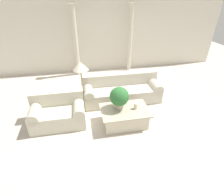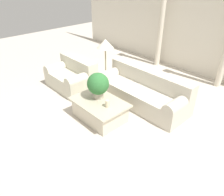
{
  "view_description": "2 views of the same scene",
  "coord_description": "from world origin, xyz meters",
  "px_view_note": "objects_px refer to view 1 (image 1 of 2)",
  "views": [
    {
      "loc": [
        -1.0,
        -3.88,
        2.92
      ],
      "look_at": [
        -0.27,
        -0.07,
        0.54
      ],
      "focal_mm": 28.0,
      "sensor_mm": 36.0,
      "label": 1
    },
    {
      "loc": [
        3.03,
        -2.95,
        2.86
      ],
      "look_at": [
        0.13,
        -0.28,
        0.5
      ],
      "focal_mm": 35.0,
      "sensor_mm": 36.0,
      "label": 2
    }
  ],
  "objects_px": {
    "sofa_long": "(121,90)",
    "potted_plant": "(119,97)",
    "floor_lamp": "(81,68)",
    "loveseat": "(58,111)",
    "coffee_table": "(125,116)"
  },
  "relations": [
    {
      "from": "loveseat",
      "to": "potted_plant",
      "type": "distance_m",
      "value": 1.6
    },
    {
      "from": "floor_lamp",
      "to": "sofa_long",
      "type": "bearing_deg",
      "value": 7.37
    },
    {
      "from": "coffee_table",
      "to": "floor_lamp",
      "type": "relative_size",
      "value": 0.88
    },
    {
      "from": "loveseat",
      "to": "floor_lamp",
      "type": "distance_m",
      "value": 1.26
    },
    {
      "from": "coffee_table",
      "to": "floor_lamp",
      "type": "bearing_deg",
      "value": 133.19
    },
    {
      "from": "potted_plant",
      "to": "loveseat",
      "type": "bearing_deg",
      "value": 168.25
    },
    {
      "from": "sofa_long",
      "to": "loveseat",
      "type": "bearing_deg",
      "value": -156.69
    },
    {
      "from": "sofa_long",
      "to": "potted_plant",
      "type": "distance_m",
      "value": 1.23
    },
    {
      "from": "coffee_table",
      "to": "potted_plant",
      "type": "bearing_deg",
      "value": 146.17
    },
    {
      "from": "loveseat",
      "to": "floor_lamp",
      "type": "relative_size",
      "value": 0.97
    },
    {
      "from": "potted_plant",
      "to": "floor_lamp",
      "type": "distance_m",
      "value": 1.34
    },
    {
      "from": "potted_plant",
      "to": "coffee_table",
      "type": "bearing_deg",
      "value": -33.83
    },
    {
      "from": "loveseat",
      "to": "coffee_table",
      "type": "relative_size",
      "value": 1.11
    },
    {
      "from": "loveseat",
      "to": "potted_plant",
      "type": "bearing_deg",
      "value": -11.75
    },
    {
      "from": "coffee_table",
      "to": "floor_lamp",
      "type": "distance_m",
      "value": 1.72
    }
  ]
}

